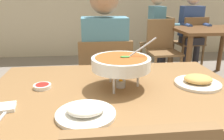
% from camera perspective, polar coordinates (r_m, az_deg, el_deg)
% --- Properties ---
extents(dining_table_main, '(1.29, 0.86, 0.77)m').
position_cam_1_polar(dining_table_main, '(1.21, 0.76, -9.62)').
color(dining_table_main, brown).
rests_on(dining_table_main, ground_plane).
extents(chair_diner_main, '(0.44, 0.44, 0.90)m').
position_cam_1_polar(chair_diner_main, '(1.92, -1.78, -3.61)').
color(chair_diner_main, brown).
rests_on(chair_diner_main, ground_plane).
extents(diner_main, '(0.40, 0.45, 1.31)m').
position_cam_1_polar(diner_main, '(1.88, -1.93, 3.45)').
color(diner_main, '#2D2D38').
rests_on(diner_main, ground_plane).
extents(curry_bowl, '(0.33, 0.30, 0.26)m').
position_cam_1_polar(curry_bowl, '(1.14, 2.32, 1.67)').
color(curry_bowl, silver).
rests_on(curry_bowl, dining_table_main).
extents(rice_plate, '(0.24, 0.24, 0.06)m').
position_cam_1_polar(rice_plate, '(0.91, -6.70, -10.37)').
color(rice_plate, white).
rests_on(rice_plate, dining_table_main).
extents(appetizer_plate, '(0.24, 0.24, 0.06)m').
position_cam_1_polar(appetizer_plate, '(1.29, 20.86, -2.63)').
color(appetizer_plate, white).
rests_on(appetizer_plate, dining_table_main).
extents(sauce_dish, '(0.09, 0.09, 0.02)m').
position_cam_1_polar(sauce_dish, '(1.22, -17.25, -3.93)').
color(sauce_dish, white).
rests_on(sauce_dish, dining_table_main).
extents(napkin_folded, '(0.13, 0.10, 0.02)m').
position_cam_1_polar(napkin_folded, '(1.06, -26.50, -8.64)').
color(napkin_folded, white).
rests_on(napkin_folded, dining_table_main).
extents(spoon_utensil, '(0.02, 0.17, 0.01)m').
position_cam_1_polar(spoon_utensil, '(1.01, -25.79, -10.13)').
color(spoon_utensil, silver).
rests_on(spoon_utensil, dining_table_main).
extents(dining_table_far, '(1.00, 0.80, 0.77)m').
position_cam_1_polar(dining_table_far, '(3.67, 23.29, 7.47)').
color(dining_table_far, brown).
rests_on(dining_table_far, ground_plane).
extents(chair_bg_left, '(0.47, 0.47, 0.90)m').
position_cam_1_polar(chair_bg_left, '(3.94, 12.31, 7.35)').
color(chair_bg_left, brown).
rests_on(chair_bg_left, ground_plane).
extents(chair_bg_middle, '(0.47, 0.47, 0.90)m').
position_cam_1_polar(chair_bg_middle, '(4.14, 19.49, 7.24)').
color(chair_bg_middle, brown).
rests_on(chair_bg_middle, ground_plane).
extents(chair_bg_right, '(0.46, 0.46, 0.90)m').
position_cam_1_polar(chair_bg_right, '(3.48, 12.58, 5.92)').
color(chair_bg_right, brown).
rests_on(chair_bg_right, ground_plane).
extents(patron_bg_left, '(0.45, 0.40, 1.31)m').
position_cam_1_polar(patron_bg_left, '(3.93, 11.67, 10.86)').
color(patron_bg_left, '#2D2D38').
rests_on(patron_bg_left, ground_plane).
extents(patron_bg_middle, '(0.40, 0.45, 1.31)m').
position_cam_1_polar(patron_bg_middle, '(4.11, 19.53, 10.51)').
color(patron_bg_middle, '#2D2D38').
rests_on(patron_bg_middle, ground_plane).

